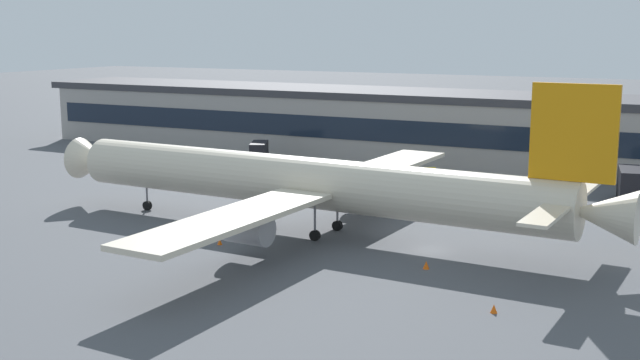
# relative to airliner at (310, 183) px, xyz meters

# --- Properties ---
(ground_plane) EXTENTS (600.00, 600.00, 0.00)m
(ground_plane) POSITION_rel_airliner_xyz_m (13.49, -0.55, -5.44)
(ground_plane) COLOR #4C4F54
(terminal_building) EXTENTS (187.45, 18.35, 11.20)m
(terminal_building) POSITION_rel_airliner_xyz_m (13.49, 53.07, 0.18)
(terminal_building) COLOR #9E9993
(terminal_building) RESTS_ON ground_plane
(airliner) EXTENTS (66.16, 57.02, 16.71)m
(airliner) POSITION_rel_airliner_xyz_m (0.00, 0.00, 0.00)
(airliner) COLOR beige
(airliner) RESTS_ON ground_plane
(pushback_tractor) EXTENTS (5.45, 4.39, 1.75)m
(pushback_tractor) POSITION_rel_airliner_xyz_m (-0.06, 33.93, -4.39)
(pushback_tractor) COLOR yellow
(pushback_tractor) RESTS_ON ground_plane
(catering_truck) EXTENTS (3.80, 7.54, 4.15)m
(catering_truck) POSITION_rel_airliner_xyz_m (28.16, 32.68, -3.15)
(catering_truck) COLOR black
(catering_truck) RESTS_ON ground_plane
(stair_truck) EXTENTS (4.65, 6.46, 3.55)m
(stair_truck) POSITION_rel_airliner_xyz_m (-28.06, 35.87, -3.46)
(stair_truck) COLOR black
(stair_truck) RESTS_ON ground_plane
(traffic_cone_0) EXTENTS (0.55, 0.55, 0.68)m
(traffic_cone_0) POSITION_rel_airliner_xyz_m (23.80, -15.33, -5.10)
(traffic_cone_0) COLOR #F2590C
(traffic_cone_0) RESTS_ON ground_plane
(traffic_cone_1) EXTENTS (0.51, 0.51, 0.63)m
(traffic_cone_1) POSITION_rel_airliner_xyz_m (-6.00, -8.23, -5.12)
(traffic_cone_1) COLOR #F2590C
(traffic_cone_1) RESTS_ON ground_plane
(traffic_cone_2) EXTENTS (0.59, 0.59, 0.73)m
(traffic_cone_2) POSITION_rel_airliner_xyz_m (15.30, -6.74, -5.07)
(traffic_cone_2) COLOR #F2590C
(traffic_cone_2) RESTS_ON ground_plane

